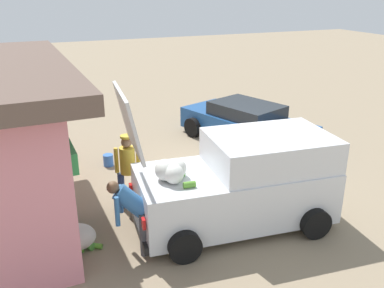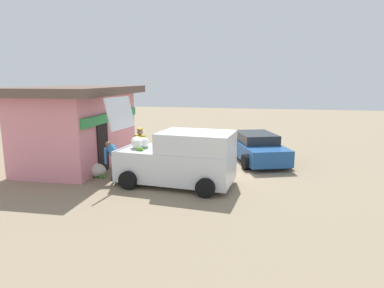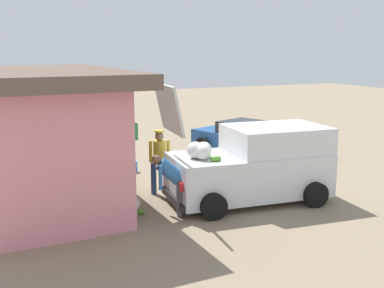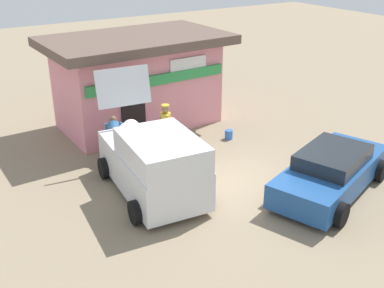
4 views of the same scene
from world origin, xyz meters
name	(u,v)px [view 4 (image 4 of 4)]	position (x,y,z in m)	size (l,w,h in m)	color
ground_plane	(250,182)	(0.00, 0.00, 0.00)	(60.00, 60.00, 0.00)	gray
storefront_bar	(138,80)	(-0.72, 5.96, 1.77)	(6.69, 4.20, 3.40)	pink
delivery_van	(153,162)	(-2.73, 0.93, 0.96)	(2.55, 4.45, 3.08)	silver
parked_sedan	(331,171)	(1.57, -1.61, 0.62)	(4.80, 3.23, 1.29)	#1E4C8C
vendor_standing	(166,126)	(-1.20, 2.97, 1.02)	(0.40, 0.56, 1.76)	navy
customer_bending	(115,137)	(-2.86, 3.31, 0.90)	(0.66, 0.79, 1.47)	#4C4C51
unloaded_banana_pile	(116,142)	(-2.40, 4.35, 0.24)	(0.89, 0.92, 0.51)	silver
paint_bucket	(229,135)	(1.34, 2.94, 0.17)	(0.28, 0.28, 0.33)	blue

